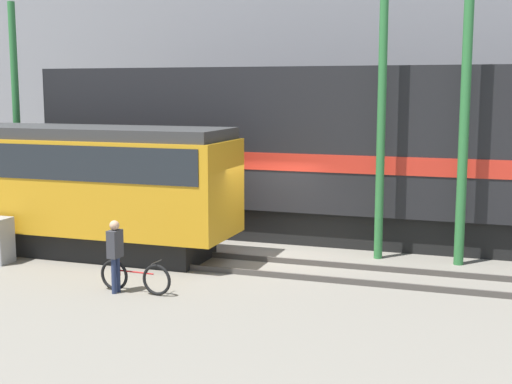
% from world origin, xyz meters
% --- Properties ---
extents(ground_plane, '(120.00, 120.00, 0.00)m').
position_xyz_m(ground_plane, '(0.00, 0.00, 0.00)').
color(ground_plane, slate).
extents(track_near, '(60.00, 1.50, 0.14)m').
position_xyz_m(track_near, '(0.00, -1.15, 0.07)').
color(track_near, '#47423D').
rests_on(track_near, ground).
extents(track_far, '(60.00, 1.51, 0.14)m').
position_xyz_m(track_far, '(0.00, 3.00, 0.07)').
color(track_far, '#47423D').
rests_on(track_far, ground).
extents(building_backdrop, '(35.00, 6.00, 12.92)m').
position_xyz_m(building_backdrop, '(0.00, 11.80, 6.46)').
color(building_backdrop, gray).
rests_on(building_backdrop, ground).
extents(freight_locomotive, '(19.80, 3.04, 5.73)m').
position_xyz_m(freight_locomotive, '(2.30, 3.00, 2.68)').
color(freight_locomotive, black).
rests_on(freight_locomotive, ground).
extents(streetcar, '(12.05, 2.54, 3.50)m').
position_xyz_m(streetcar, '(-6.46, -1.15, 2.00)').
color(streetcar, black).
rests_on(streetcar, ground).
extents(bicycle, '(1.80, 0.44, 0.76)m').
position_xyz_m(bicycle, '(-1.50, -4.11, 0.36)').
color(bicycle, black).
rests_on(bicycle, ground).
extents(person, '(0.24, 0.37, 1.64)m').
position_xyz_m(person, '(-1.91, -4.24, 0.99)').
color(person, '#232D4C').
rests_on(person, ground).
extents(utility_pole_left, '(0.22, 0.22, 7.16)m').
position_xyz_m(utility_pole_left, '(-8.35, 0.92, 3.58)').
color(utility_pole_left, '#2D7238').
rests_on(utility_pole_left, ground).
extents(utility_pole_center, '(0.22, 0.22, 7.89)m').
position_xyz_m(utility_pole_center, '(3.08, 0.92, 3.94)').
color(utility_pole_center, '#2D7238').
rests_on(utility_pole_center, ground).
extents(utility_pole_right, '(0.25, 0.25, 7.09)m').
position_xyz_m(utility_pole_right, '(5.17, 0.92, 3.54)').
color(utility_pole_right, '#2D7238').
rests_on(utility_pole_right, ground).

